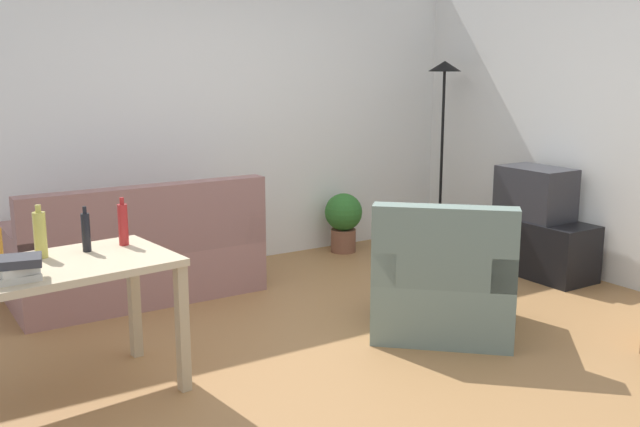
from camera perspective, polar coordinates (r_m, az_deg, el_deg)
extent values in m
cube|color=#9E7042|center=(4.85, 2.21, -9.99)|extent=(5.20, 4.40, 0.02)
cube|color=white|center=(6.45, -8.97, 7.74)|extent=(5.20, 0.10, 2.70)
cube|color=silver|center=(6.37, 22.09, 6.98)|extent=(0.10, 4.40, 2.70)
cube|color=#996B66|center=(5.83, -14.24, -4.39)|extent=(1.84, 0.84, 0.40)
cube|color=#8C625D|center=(5.41, -13.34, -0.57)|extent=(1.84, 0.16, 0.52)
cube|color=#926661|center=(6.06, -6.84, -0.48)|extent=(0.16, 0.84, 0.22)
cube|color=#926661|center=(5.57, -22.63, -2.41)|extent=(0.16, 0.84, 0.22)
cube|color=black|center=(6.54, 16.39, -2.40)|extent=(0.44, 1.10, 0.48)
cube|color=#2D2D33|center=(6.45, 16.63, 1.57)|extent=(0.40, 0.60, 0.44)
cube|color=black|center=(6.60, 17.80, 1.72)|extent=(0.01, 0.52, 0.36)
cylinder|color=black|center=(7.41, 9.34, -2.23)|extent=(0.26, 0.26, 0.03)
cylinder|color=black|center=(7.25, 9.57, 4.34)|extent=(0.03, 0.03, 1.68)
cone|color=black|center=(7.19, 9.81, 11.38)|extent=(0.32, 0.32, 0.10)
cube|color=#C6B28E|center=(4.03, -20.15, -4.01)|extent=(1.27, 0.83, 0.04)
cube|color=tan|center=(4.08, -10.78, -8.92)|extent=(0.07, 0.07, 0.72)
cube|color=tan|center=(4.61, -14.44, -6.65)|extent=(0.07, 0.07, 0.72)
cylinder|color=brown|center=(6.98, 1.85, -2.13)|extent=(0.24, 0.24, 0.22)
sphere|color=#2D6B28|center=(6.92, 1.87, 0.12)|extent=(0.36, 0.36, 0.36)
cube|color=slate|center=(5.04, 9.66, -6.75)|extent=(1.23, 1.23, 0.40)
cube|color=slate|center=(4.58, 9.77, -2.63)|extent=(0.77, 0.73, 0.52)
cube|color=slate|center=(4.96, 14.07, -3.50)|extent=(0.69, 0.72, 0.22)
cube|color=slate|center=(4.97, 5.51, -3.17)|extent=(0.69, 0.72, 0.22)
cylinder|color=#BCB24C|center=(4.15, -21.20, -1.60)|extent=(0.07, 0.07, 0.25)
cylinder|color=#BCB24C|center=(4.12, -21.35, 0.36)|extent=(0.03, 0.03, 0.04)
cylinder|color=black|center=(4.20, -17.97, -1.44)|extent=(0.05, 0.05, 0.22)
cylinder|color=black|center=(4.18, -18.08, 0.27)|extent=(0.02, 0.02, 0.04)
cylinder|color=#AD2323|center=(4.29, -15.26, -0.86)|extent=(0.06, 0.06, 0.24)
cylinder|color=#AD2323|center=(4.26, -15.36, 0.96)|extent=(0.03, 0.03, 0.04)
cube|color=beige|center=(3.78, -23.00, -4.69)|extent=(0.24, 0.17, 0.03)
cube|color=beige|center=(3.76, -22.83, -4.13)|extent=(0.21, 0.17, 0.04)
cube|color=#333338|center=(3.76, -22.96, -3.51)|extent=(0.28, 0.22, 0.04)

